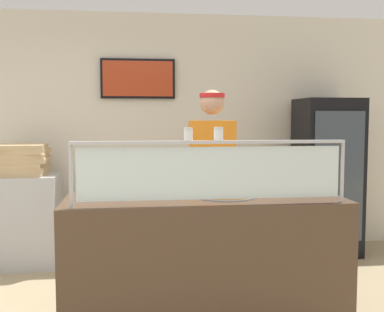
# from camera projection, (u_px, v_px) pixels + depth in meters

# --- Properties ---
(ground_plane) EXTENTS (12.00, 12.00, 0.00)m
(ground_plane) POSITION_uv_depth(u_px,v_px,m) (193.00, 293.00, 4.09)
(ground_plane) COLOR tan
(ground_plane) RESTS_ON ground
(shop_rear_unit) EXTENTS (6.40, 0.13, 2.70)m
(shop_rear_unit) POSITION_uv_depth(u_px,v_px,m) (177.00, 132.00, 5.44)
(shop_rear_unit) COLOR silver
(shop_rear_unit) RESTS_ON ground
(serving_counter) EXTENTS (2.00, 0.72, 0.95)m
(serving_counter) POSITION_uv_depth(u_px,v_px,m) (204.00, 262.00, 3.42)
(serving_counter) COLOR #4C3828
(serving_counter) RESTS_ON ground
(sneeze_guard) EXTENTS (1.82, 0.06, 0.43)m
(sneeze_guard) POSITION_uv_depth(u_px,v_px,m) (212.00, 164.00, 3.06)
(sneeze_guard) COLOR #B2B5BC
(sneeze_guard) RESTS_ON serving_counter
(pizza_tray) EXTENTS (0.44, 0.44, 0.04)m
(pizza_tray) POSITION_uv_depth(u_px,v_px,m) (226.00, 195.00, 3.40)
(pizza_tray) COLOR #9EA0A8
(pizza_tray) RESTS_ON serving_counter
(pizza_server) EXTENTS (0.15, 0.29, 0.01)m
(pizza_server) POSITION_uv_depth(u_px,v_px,m) (225.00, 192.00, 3.38)
(pizza_server) COLOR #ADAFB7
(pizza_server) RESTS_ON pizza_tray
(parmesan_shaker) EXTENTS (0.06, 0.06, 0.09)m
(parmesan_shaker) POSITION_uv_depth(u_px,v_px,m) (188.00, 135.00, 3.03)
(parmesan_shaker) COLOR white
(parmesan_shaker) RESTS_ON sneeze_guard
(pepper_flake_shaker) EXTENTS (0.06, 0.06, 0.09)m
(pepper_flake_shaker) POSITION_uv_depth(u_px,v_px,m) (218.00, 135.00, 3.05)
(pepper_flake_shaker) COLOR white
(pepper_flake_shaker) RESTS_ON sneeze_guard
(worker_figure) EXTENTS (0.41, 0.50, 1.76)m
(worker_figure) POSITION_uv_depth(u_px,v_px,m) (212.00, 178.00, 4.02)
(worker_figure) COLOR #23232D
(worker_figure) RESTS_ON ground
(drink_fridge) EXTENTS (0.65, 0.61, 1.73)m
(drink_fridge) POSITION_uv_depth(u_px,v_px,m) (327.00, 176.00, 5.24)
(drink_fridge) COLOR black
(drink_fridge) RESTS_ON ground
(prep_shelf) EXTENTS (0.70, 0.55, 0.94)m
(prep_shelf) POSITION_uv_depth(u_px,v_px,m) (24.00, 220.00, 4.83)
(prep_shelf) COLOR #B7BABF
(prep_shelf) RESTS_ON ground
(pizza_box_stack) EXTENTS (0.52, 0.50, 0.31)m
(pizza_box_stack) POSITION_uv_depth(u_px,v_px,m) (22.00, 160.00, 4.78)
(pizza_box_stack) COLOR tan
(pizza_box_stack) RESTS_ON prep_shelf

